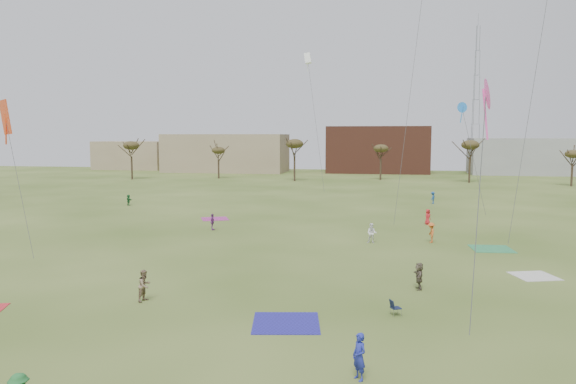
# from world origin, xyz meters

# --- Properties ---
(ground) EXTENTS (260.00, 260.00, 0.00)m
(ground) POSITION_xyz_m (0.00, 0.00, 0.00)
(ground) COLOR #385219
(ground) RESTS_ON ground
(flyer_near_right) EXTENTS (0.79, 0.82, 1.89)m
(flyer_near_right) POSITION_xyz_m (6.10, -6.41, 0.95)
(flyer_near_right) COLOR #222B9C
(flyer_near_right) RESTS_ON ground
(spectator_fore_b) EXTENTS (0.91, 1.05, 1.86)m
(spectator_fore_b) POSITION_xyz_m (-6.69, 1.91, 0.93)
(spectator_fore_b) COLOR #8A7057
(spectator_fore_b) RESTS_ON ground
(spectator_fore_c) EXTENTS (0.62, 1.61, 1.70)m
(spectator_fore_c) POSITION_xyz_m (9.18, 7.23, 0.85)
(spectator_fore_c) COLOR brown
(spectator_fore_c) RESTS_ON ground
(flyer_mid_b) EXTENTS (0.80, 1.25, 1.83)m
(flyer_mid_b) POSITION_xyz_m (11.15, 23.02, 0.91)
(flyer_mid_b) COLOR orange
(flyer_mid_b) RESTS_ON ground
(spectator_mid_d) EXTENTS (0.67, 1.07, 1.69)m
(spectator_mid_d) POSITION_xyz_m (-10.31, 25.98, 0.85)
(spectator_mid_d) COLOR #7E3988
(spectator_mid_d) RESTS_ON ground
(spectator_mid_e) EXTENTS (0.96, 0.80, 1.78)m
(spectator_mid_e) POSITION_xyz_m (5.90, 21.85, 0.89)
(spectator_mid_e) COLOR white
(spectator_mid_e) RESTS_ON ground
(flyer_far_a) EXTENTS (1.36, 1.21, 1.50)m
(flyer_far_a) POSITION_xyz_m (-27.92, 43.26, 0.75)
(flyer_far_a) COLOR #216530
(flyer_far_a) RESTS_ON ground
(flyer_far_b) EXTENTS (0.92, 0.98, 1.68)m
(flyer_far_b) POSITION_xyz_m (11.62, 33.45, 0.84)
(flyer_far_b) COLOR red
(flyer_far_b) RESTS_ON ground
(flyer_far_c) EXTENTS (1.03, 1.28, 1.72)m
(flyer_far_c) POSITION_xyz_m (13.70, 52.57, 0.86)
(flyer_far_c) COLOR #1E498A
(flyer_far_c) RESTS_ON ground
(blanket_blue) EXTENTS (3.92, 3.92, 0.03)m
(blanket_blue) POSITION_xyz_m (2.09, -0.41, 0.00)
(blanket_blue) COLOR #27249C
(blanket_blue) RESTS_ON ground
(blanket_cream) EXTENTS (3.35, 3.35, 0.03)m
(blanket_cream) POSITION_xyz_m (17.18, 11.91, 0.00)
(blanket_cream) COLOR silver
(blanket_cream) RESTS_ON ground
(blanket_plum) EXTENTS (3.94, 3.94, 0.03)m
(blanket_plum) POSITION_xyz_m (-12.37, 33.31, 0.00)
(blanket_plum) COLOR #AE358C
(blanket_plum) RESTS_ON ground
(blanket_olive) EXTENTS (3.59, 3.59, 0.03)m
(blanket_olive) POSITION_xyz_m (16.02, 21.03, 0.00)
(blanket_olive) COLOR #359257
(blanket_olive) RESTS_ON ground
(camp_chair_center) EXTENTS (0.70, 0.68, 0.87)m
(camp_chair_center) POSITION_xyz_m (7.65, 1.80, 0.26)
(camp_chair_center) COLOR #141B37
(camp_chair_center) RESTS_ON ground
(kites_aloft) EXTENTS (62.15, 61.67, 24.91)m
(kites_aloft) POSITION_xyz_m (-0.51, 36.04, 17.67)
(kites_aloft) COLOR #E828AD
(kites_aloft) RESTS_ON ground
(tree_line) EXTENTS (117.44, 49.32, 8.91)m
(tree_line) POSITION_xyz_m (-2.85, 79.12, 7.09)
(tree_line) COLOR #3A2B1E
(tree_line) RESTS_ON ground
(building_tan) EXTENTS (32.00, 14.00, 10.00)m
(building_tan) POSITION_xyz_m (-35.00, 115.00, 5.00)
(building_tan) COLOR #937F60
(building_tan) RESTS_ON ground
(building_brick) EXTENTS (26.00, 16.00, 12.00)m
(building_brick) POSITION_xyz_m (5.00, 120.00, 6.00)
(building_brick) COLOR brown
(building_brick) RESTS_ON ground
(building_grey) EXTENTS (24.00, 12.00, 9.00)m
(building_grey) POSITION_xyz_m (40.00, 118.00, 4.50)
(building_grey) COLOR gray
(building_grey) RESTS_ON ground
(building_tan_west) EXTENTS (20.00, 12.00, 8.00)m
(building_tan_west) POSITION_xyz_m (-65.00, 122.00, 4.00)
(building_tan_west) COLOR #937F60
(building_tan_west) RESTS_ON ground
(radio_tower) EXTENTS (1.51, 1.72, 41.00)m
(radio_tower) POSITION_xyz_m (30.00, 125.00, 19.21)
(radio_tower) COLOR #9EA3A8
(radio_tower) RESTS_ON ground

